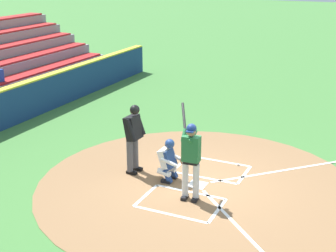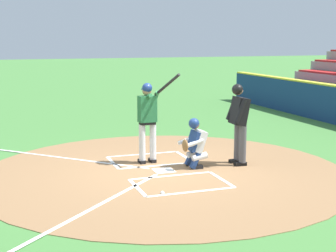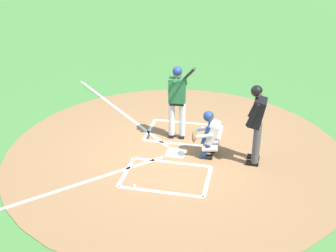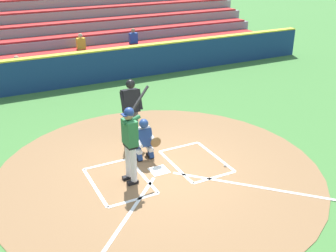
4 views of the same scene
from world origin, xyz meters
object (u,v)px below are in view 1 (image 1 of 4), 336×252
at_px(baseball, 238,165).
at_px(batter, 191,156).
at_px(plate_umpire, 133,134).
at_px(catcher, 169,159).

bearing_deg(baseball, batter, -10.66).
xyz_separation_m(batter, plate_umpire, (-0.79, -1.92, -0.02)).
height_order(catcher, plate_umpire, plate_umpire).
bearing_deg(plate_umpire, catcher, 86.16).
height_order(batter, catcher, batter).
bearing_deg(batter, plate_umpire, -112.35).
bearing_deg(plate_umpire, baseball, 123.49).
distance_m(plate_umpire, baseball, 3.02).
xyz_separation_m(batter, baseball, (-2.35, 0.44, -1.06)).
bearing_deg(batter, baseball, 169.34).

